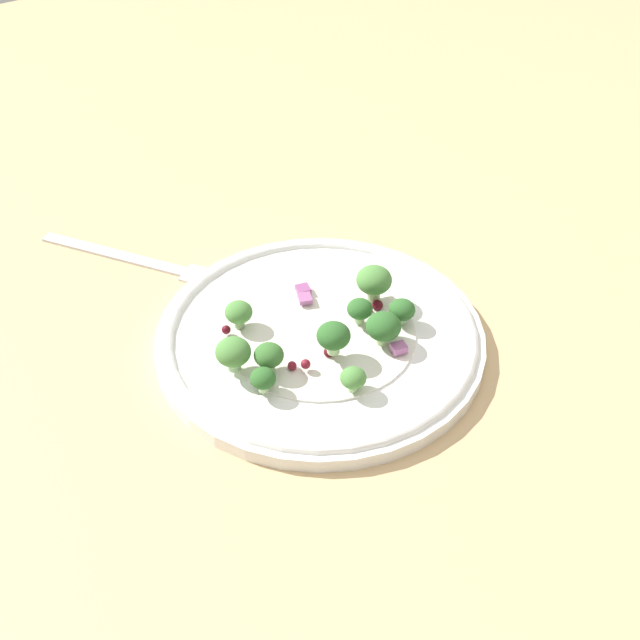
# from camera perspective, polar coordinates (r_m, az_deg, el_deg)

# --- Properties ---
(ground_plane) EXTENTS (1.80, 1.80, 0.02)m
(ground_plane) POSITION_cam_1_polar(r_m,az_deg,el_deg) (0.70, -0.30, -3.46)
(ground_plane) COLOR tan
(plate) EXTENTS (0.27, 0.27, 0.02)m
(plate) POSITION_cam_1_polar(r_m,az_deg,el_deg) (0.71, 0.00, -1.13)
(plate) COLOR white
(plate) RESTS_ON ground_plane
(dressing_pool) EXTENTS (0.16, 0.16, 0.00)m
(dressing_pool) POSITION_cam_1_polar(r_m,az_deg,el_deg) (0.70, 0.00, -0.87)
(dressing_pool) COLOR white
(dressing_pool) RESTS_ON plate
(broccoli_floret_0) EXTENTS (0.02, 0.02, 0.02)m
(broccoli_floret_0) POSITION_cam_1_polar(r_m,az_deg,el_deg) (0.70, -5.38, 0.48)
(broccoli_floret_0) COLOR #8EB77A
(broccoli_floret_0) RESTS_ON plate
(broccoli_floret_1) EXTENTS (0.03, 0.03, 0.03)m
(broccoli_floret_1) POSITION_cam_1_polar(r_m,az_deg,el_deg) (0.72, 3.58, 2.60)
(broccoli_floret_1) COLOR #ADD18E
(broccoli_floret_1) RESTS_ON plate
(broccoli_floret_2) EXTENTS (0.03, 0.03, 0.03)m
(broccoli_floret_2) POSITION_cam_1_polar(r_m,az_deg,el_deg) (0.66, -5.74, -2.15)
(broccoli_floret_2) COLOR #8EB77A
(broccoli_floret_2) RESTS_ON plate
(broccoli_floret_3) EXTENTS (0.02, 0.02, 0.02)m
(broccoli_floret_3) POSITION_cam_1_polar(r_m,az_deg,el_deg) (0.66, -3.19, -2.60)
(broccoli_floret_3) COLOR #9EC684
(broccoli_floret_3) RESTS_ON plate
(broccoli_floret_4) EXTENTS (0.03, 0.03, 0.03)m
(broccoli_floret_4) POSITION_cam_1_polar(r_m,az_deg,el_deg) (0.67, 0.90, -1.09)
(broccoli_floret_4) COLOR #ADD18E
(broccoli_floret_4) RESTS_ON plate
(broccoli_floret_5) EXTENTS (0.02, 0.02, 0.02)m
(broccoli_floret_5) POSITION_cam_1_polar(r_m,az_deg,el_deg) (0.64, -3.78, -3.89)
(broccoli_floret_5) COLOR #ADD18E
(broccoli_floret_5) RESTS_ON plate
(broccoli_floret_6) EXTENTS (0.02, 0.02, 0.02)m
(broccoli_floret_6) POSITION_cam_1_polar(r_m,az_deg,el_deg) (0.70, 2.64, 0.70)
(broccoli_floret_6) COLOR #9EC684
(broccoli_floret_6) RESTS_ON plate
(broccoli_floret_7) EXTENTS (0.02, 0.02, 0.02)m
(broccoli_floret_7) POSITION_cam_1_polar(r_m,az_deg,el_deg) (0.65, 2.56, -3.70)
(broccoli_floret_7) COLOR #9EC684
(broccoli_floret_7) RESTS_ON plate
(broccoli_floret_8) EXTENTS (0.02, 0.02, 0.02)m
(broccoli_floret_8) POSITION_cam_1_polar(r_m,az_deg,el_deg) (0.71, 5.42, 0.64)
(broccoli_floret_8) COLOR #8EB77A
(broccoli_floret_8) RESTS_ON plate
(broccoli_floret_9) EXTENTS (0.03, 0.03, 0.03)m
(broccoli_floret_9) POSITION_cam_1_polar(r_m,az_deg,el_deg) (0.68, 4.20, -0.47)
(broccoli_floret_9) COLOR #ADD18E
(broccoli_floret_9) RESTS_ON plate
(cranberry_0) EXTENTS (0.01, 0.01, 0.01)m
(cranberry_0) POSITION_cam_1_polar(r_m,az_deg,el_deg) (0.70, -6.20, -0.64)
(cranberry_0) COLOR #4C0A14
(cranberry_0) RESTS_ON plate
(cranberry_1) EXTENTS (0.01, 0.01, 0.01)m
(cranberry_1) POSITION_cam_1_polar(r_m,az_deg,el_deg) (0.72, 2.68, 1.11)
(cranberry_1) COLOR maroon
(cranberry_1) RESTS_ON plate
(cranberry_2) EXTENTS (0.01, 0.01, 0.01)m
(cranberry_2) POSITION_cam_1_polar(r_m,az_deg,el_deg) (0.68, 0.59, -2.12)
(cranberry_2) COLOR #4C0A14
(cranberry_2) RESTS_ON plate
(cranberry_3) EXTENTS (0.01, 0.01, 0.01)m
(cranberry_3) POSITION_cam_1_polar(r_m,az_deg,el_deg) (0.66, -0.96, -2.92)
(cranberry_3) COLOR maroon
(cranberry_3) RESTS_ON plate
(cranberry_4) EXTENTS (0.01, 0.01, 0.01)m
(cranberry_4) POSITION_cam_1_polar(r_m,az_deg,el_deg) (0.72, 3.80, 0.98)
(cranberry_4) COLOR #4C0A14
(cranberry_4) RESTS_ON plate
(cranberry_5) EXTENTS (0.01, 0.01, 0.01)m
(cranberry_5) POSITION_cam_1_polar(r_m,az_deg,el_deg) (0.67, -1.85, -3.03)
(cranberry_5) COLOR maroon
(cranberry_5) RESTS_ON plate
(onion_bit_0) EXTENTS (0.02, 0.01, 0.00)m
(onion_bit_0) POSITION_cam_1_polar(r_m,az_deg,el_deg) (0.73, -1.00, 1.44)
(onion_bit_0) COLOR #A35B93
(onion_bit_0) RESTS_ON plate
(onion_bit_1) EXTENTS (0.01, 0.01, 0.01)m
(onion_bit_1) POSITION_cam_1_polar(r_m,az_deg,el_deg) (0.68, 5.21, -1.84)
(onion_bit_1) COLOR #A35B93
(onion_bit_1) RESTS_ON plate
(onion_bit_2) EXTENTS (0.01, 0.01, 0.00)m
(onion_bit_2) POSITION_cam_1_polar(r_m,az_deg,el_deg) (0.74, -1.13, 2.04)
(onion_bit_2) COLOR #934C84
(onion_bit_2) RESTS_ON plate
(onion_bit_3) EXTENTS (0.02, 0.02, 0.00)m
(onion_bit_3) POSITION_cam_1_polar(r_m,az_deg,el_deg) (0.70, 3.82, -0.54)
(onion_bit_3) COLOR #A35B93
(onion_bit_3) RESTS_ON plate
(fork) EXTENTS (0.16, 0.12, 0.01)m
(fork) POSITION_cam_1_polar(r_m,az_deg,el_deg) (0.81, -11.68, 3.88)
(fork) COLOR silver
(fork) RESTS_ON ground_plane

